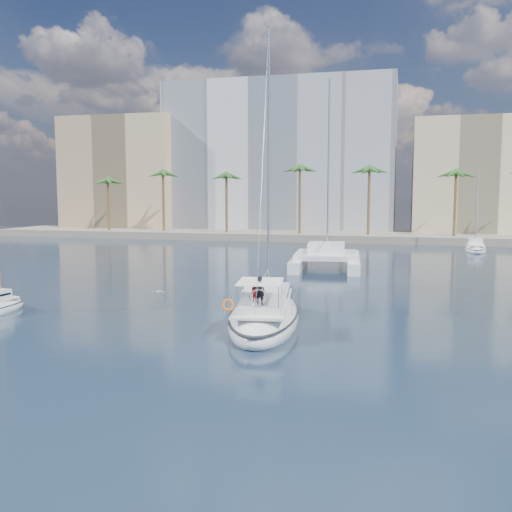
# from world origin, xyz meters

# --- Properties ---
(ground) EXTENTS (160.00, 160.00, 0.00)m
(ground) POSITION_xyz_m (0.00, 0.00, 0.00)
(ground) COLOR black
(ground) RESTS_ON ground
(quay) EXTENTS (120.00, 14.00, 1.20)m
(quay) POSITION_xyz_m (0.00, 61.00, 0.60)
(quay) COLOR gray
(quay) RESTS_ON ground
(building_modern) EXTENTS (42.00, 16.00, 28.00)m
(building_modern) POSITION_xyz_m (-12.00, 73.00, 14.00)
(building_modern) COLOR silver
(building_modern) RESTS_ON ground
(building_tan_left) EXTENTS (22.00, 14.00, 22.00)m
(building_tan_left) POSITION_xyz_m (-42.00, 69.00, 11.00)
(building_tan_left) COLOR tan
(building_tan_left) RESTS_ON ground
(building_beige) EXTENTS (20.00, 14.00, 20.00)m
(building_beige) POSITION_xyz_m (22.00, 70.00, 10.00)
(building_beige) COLOR beige
(building_beige) RESTS_ON ground
(palm_left) EXTENTS (3.60, 3.60, 12.30)m
(palm_left) POSITION_xyz_m (-34.00, 57.00, 10.28)
(palm_left) COLOR brown
(palm_left) RESTS_ON ground
(palm_centre) EXTENTS (3.60, 3.60, 12.30)m
(palm_centre) POSITION_xyz_m (0.00, 57.00, 10.28)
(palm_centre) COLOR brown
(palm_centre) RESTS_ON ground
(main_sloop) EXTENTS (5.79, 13.01, 18.64)m
(main_sloop) POSITION_xyz_m (2.60, -1.59, 0.55)
(main_sloop) COLOR white
(main_sloop) RESTS_ON ground
(catamaran) EXTENTS (8.03, 14.26, 19.79)m
(catamaran) POSITION_xyz_m (2.72, 25.76, 1.19)
(catamaran) COLOR white
(catamaran) RESTS_ON ground
(seagull) EXTENTS (0.98, 0.42, 0.18)m
(seagull) POSITION_xyz_m (-7.01, 4.77, 0.47)
(seagull) COLOR silver
(seagull) RESTS_ON ground
(moored_yacht_a) EXTENTS (3.37, 9.52, 11.90)m
(moored_yacht_a) POSITION_xyz_m (20.00, 47.00, 0.00)
(moored_yacht_a) COLOR white
(moored_yacht_a) RESTS_ON ground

